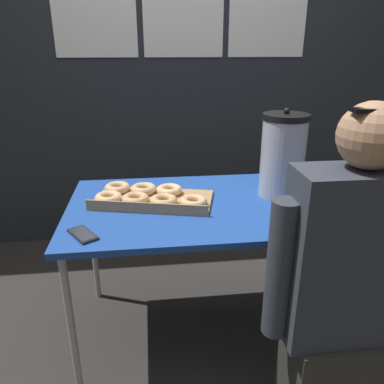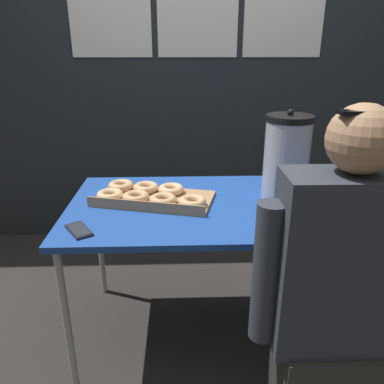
% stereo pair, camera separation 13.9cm
% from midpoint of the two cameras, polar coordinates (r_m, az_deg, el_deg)
% --- Properties ---
extents(ground_plane, '(12.00, 12.00, 0.00)m').
position_cam_midpoint_polar(ground_plane, '(2.20, 0.23, -19.95)').
color(ground_plane, '#2D2B28').
extents(back_wall, '(6.00, 0.11, 2.67)m').
position_cam_midpoint_polar(back_wall, '(2.85, -2.86, 19.03)').
color(back_wall, '#23282D').
rests_on(back_wall, ground).
extents(folding_table, '(1.33, 0.81, 0.75)m').
position_cam_midpoint_polar(folding_table, '(1.82, 0.26, -3.08)').
color(folding_table, '#1E479E').
rests_on(folding_table, ground).
extents(donut_box, '(0.62, 0.42, 0.05)m').
position_cam_midpoint_polar(donut_box, '(1.82, -8.72, -0.78)').
color(donut_box, tan).
rests_on(donut_box, folding_table).
extents(coffee_urn, '(0.22, 0.25, 0.44)m').
position_cam_midpoint_polar(coffee_urn, '(1.87, 11.61, 5.43)').
color(coffee_urn, '#B7B7BC').
rests_on(coffee_urn, folding_table).
extents(cell_phone, '(0.14, 0.16, 0.01)m').
position_cam_midpoint_polar(cell_phone, '(1.57, -18.79, -6.19)').
color(cell_phone, black).
rests_on(cell_phone, folding_table).
extents(person_seated, '(0.58, 0.24, 1.30)m').
position_cam_midpoint_polar(person_seated, '(1.45, 19.50, -14.84)').
color(person_seated, '#33332D').
rests_on(person_seated, ground).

